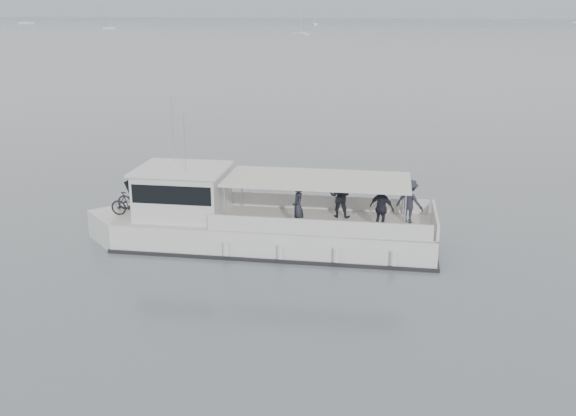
# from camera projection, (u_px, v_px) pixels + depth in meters

# --- Properties ---
(ground) EXTENTS (1400.00, 1400.00, 0.00)m
(ground) POSITION_uv_depth(u_px,v_px,m) (248.00, 263.00, 23.17)
(ground) COLOR slate
(ground) RESTS_ON ground
(headland) EXTENTS (1400.00, 90.00, 28.00)m
(headland) POSITION_uv_depth(u_px,v_px,m) (424.00, 1.00, 541.56)
(headland) COLOR #939EA8
(headland) RESTS_ON ground
(tour_boat) EXTENTS (13.81, 3.98, 5.75)m
(tour_boat) POSITION_uv_depth(u_px,v_px,m) (245.00, 222.00, 24.63)
(tour_boat) COLOR silver
(tour_boat) RESTS_ON ground
(moored_fleet) EXTENTS (423.29, 361.27, 9.97)m
(moored_fleet) POSITION_uv_depth(u_px,v_px,m) (323.00, 32.00, 227.26)
(moored_fleet) COLOR silver
(moored_fleet) RESTS_ON ground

